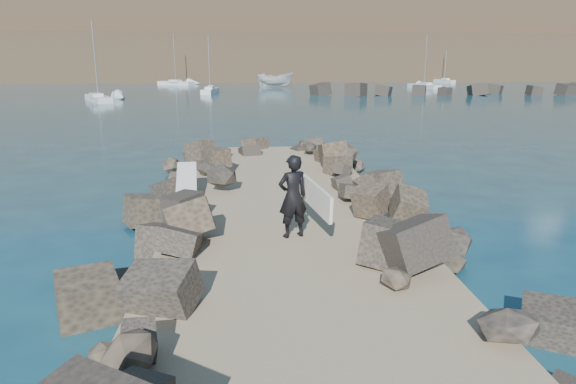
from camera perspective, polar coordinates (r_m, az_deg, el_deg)
The scene contains 14 objects.
ground at distance 13.88m, azimuth -0.31°, elevation -4.96°, with size 800.00×800.00×0.00m, color #0F384C.
jetty at distance 11.91m, azimuth 0.37°, elevation -6.81°, with size 6.00×26.00×0.60m, color #8C7759.
riprap_left at distance 12.43m, azimuth -13.33°, elevation -5.30°, with size 2.60×22.00×1.00m, color black.
riprap_right at distance 12.85m, azimuth 13.22°, elevation -4.63°, with size 2.60×22.00×1.00m, color black.
breakwater_secondary at distance 77.05m, azimuth 23.88°, elevation 10.36°, with size 52.00×4.00×1.20m, color black.
headland at distance 173.77m, azimuth -0.75°, elevation 18.34°, with size 360.00×140.00×32.00m, color #2D4919.
surfboard_resting at distance 15.72m, azimuth -11.18°, elevation 1.05°, with size 0.59×2.36×0.08m, color white.
boat_imported at distance 88.53m, azimuth -1.44°, elevation 12.35°, with size 2.31×6.15×2.37m, color silver.
surfer_with_board at distance 11.81m, azimuth 0.84°, elevation -0.46°, with size 1.17×2.37×1.95m.
sailboat_e at distance 97.53m, azimuth -12.37°, elevation 11.74°, with size 7.18×5.95×9.21m.
sailboat_a at distance 61.95m, azimuth -20.33°, elevation 9.72°, with size 4.73×7.20×8.74m.
sailboat_f at distance 107.94m, azimuth 16.99°, elevation 11.69°, with size 2.96×5.16×6.37m.
sailboat_b at distance 72.83m, azimuth -8.65°, elevation 11.05°, with size 2.17×6.51×7.78m.
sailboat_d at distance 87.51m, azimuth 14.89°, elevation 11.30°, with size 3.58×7.15×8.46m.
Camera 1 is at (-0.91, -13.05, 4.65)m, focal length 32.00 mm.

